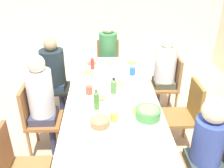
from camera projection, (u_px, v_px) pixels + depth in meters
The scene contains 30 objects.
ground_plane at pixel (112, 147), 3.17m from camera, with size 6.70×6.70×0.00m, color tan.
wall_left at pixel (106, 4), 5.11m from camera, with size 0.12×5.12×2.60m, color beige.
dining_table at pixel (112, 101), 2.85m from camera, with size 2.41×1.01×0.77m.
chair_0 at pixel (108, 63), 4.34m from camera, with size 0.40×0.40×0.90m.
person_0 at pixel (108, 53), 4.16m from camera, with size 0.30×0.30×1.24m.
chair_2 at pixel (49, 84), 3.62m from camera, with size 0.40×0.40×0.90m.
person_2 at pixel (54, 71), 3.52m from camera, with size 0.33×0.33×1.21m.
chair_3 at pixel (185, 112), 2.97m from camera, with size 0.40×0.40×0.90m.
chair_4 at pixel (212, 162), 2.26m from camera, with size 0.40×0.40×0.90m.
person_4 at pixel (206, 145), 2.16m from camera, with size 0.30×0.30×1.18m.
chair_5 at pixel (37, 116), 2.90m from camera, with size 0.40×0.40×0.90m.
person_5 at pixel (42, 98), 2.80m from camera, with size 0.30×0.30×1.27m.
chair_6 at pixel (16, 168), 2.19m from camera, with size 0.40×0.40×0.90m.
chair_7 at pixel (169, 82), 3.68m from camera, with size 0.40×0.40×0.90m.
person_7 at pixel (164, 68), 3.58m from camera, with size 0.31×0.31×1.23m.
plate_0 at pixel (111, 64), 3.62m from camera, with size 0.20×0.20×0.04m.
plate_1 at pixel (92, 64), 3.62m from camera, with size 0.25×0.25×0.04m.
plate_2 at pixel (101, 99), 2.73m from camera, with size 0.20×0.20×0.04m.
plate_3 at pixel (120, 84), 3.04m from camera, with size 0.24×0.24×0.04m.
plate_4 at pixel (132, 63), 3.64m from camera, with size 0.24×0.24×0.04m.
bowl_0 at pixel (88, 74), 3.23m from camera, with size 0.19×0.19×0.08m.
bowl_1 at pixel (100, 122), 2.31m from camera, with size 0.19×0.19×0.08m.
bowl_2 at pixel (148, 112), 2.41m from camera, with size 0.25×0.25×0.12m.
cup_0 at pixel (89, 90), 2.84m from camera, with size 0.11×0.08×0.09m.
cup_1 at pixel (136, 110), 2.49m from camera, with size 0.11×0.07×0.08m.
cup_2 at pixel (114, 117), 2.37m from camera, with size 0.11×0.08×0.09m.
cup_3 at pixel (132, 71), 3.30m from camera, with size 0.11×0.08×0.10m.
bottle_0 at pixel (114, 86), 2.83m from camera, with size 0.07×0.07×0.19m.
bottle_1 at pixel (92, 63), 3.44m from camera, with size 0.05×0.05×0.19m.
bottle_2 at pixel (96, 100), 2.53m from camera, with size 0.06×0.06×0.22m.
Camera 1 is at (2.44, -0.10, 2.18)m, focal length 39.61 mm.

